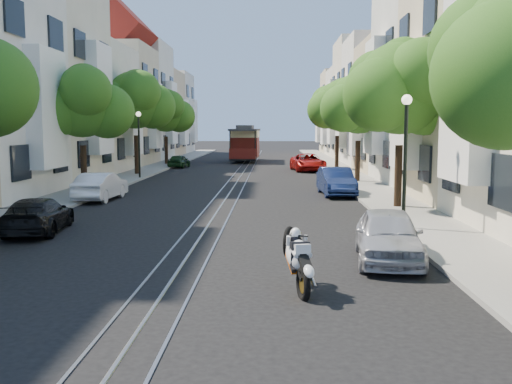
# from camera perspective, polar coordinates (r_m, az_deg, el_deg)

# --- Properties ---
(ground) EXTENTS (200.00, 200.00, 0.00)m
(ground) POSITION_cam_1_polar(r_m,az_deg,el_deg) (42.10, -1.27, 2.00)
(ground) COLOR black
(ground) RESTS_ON ground
(sidewalk_east) EXTENTS (2.50, 80.00, 0.12)m
(sidewalk_east) POSITION_cam_1_polar(r_m,az_deg,el_deg) (42.34, 8.58, 2.03)
(sidewalk_east) COLOR gray
(sidewalk_east) RESTS_ON ground
(sidewalk_west) EXTENTS (2.50, 80.00, 0.12)m
(sidewalk_west) POSITION_cam_1_polar(r_m,az_deg,el_deg) (43.08, -10.95, 2.06)
(sidewalk_west) COLOR gray
(sidewalk_west) RESTS_ON ground
(rail_left) EXTENTS (0.06, 80.00, 0.02)m
(rail_left) POSITION_cam_1_polar(r_m,az_deg,el_deg) (42.13, -2.02, 2.01)
(rail_left) COLOR gray
(rail_left) RESTS_ON ground
(rail_slot) EXTENTS (0.06, 80.00, 0.02)m
(rail_slot) POSITION_cam_1_polar(r_m,az_deg,el_deg) (42.10, -1.27, 2.01)
(rail_slot) COLOR gray
(rail_slot) RESTS_ON ground
(rail_right) EXTENTS (0.06, 80.00, 0.02)m
(rail_right) POSITION_cam_1_polar(r_m,az_deg,el_deg) (42.07, -0.52, 2.01)
(rail_right) COLOR gray
(rail_right) RESTS_ON ground
(lane_line) EXTENTS (0.08, 80.00, 0.01)m
(lane_line) POSITION_cam_1_polar(r_m,az_deg,el_deg) (42.10, -1.27, 2.00)
(lane_line) COLOR tan
(lane_line) RESTS_ON ground
(townhouses_east) EXTENTS (7.75, 72.00, 12.00)m
(townhouses_east) POSITION_cam_1_polar(r_m,az_deg,el_deg) (42.98, 14.91, 8.79)
(townhouses_east) COLOR beige
(townhouses_east) RESTS_ON ground
(townhouses_west) EXTENTS (7.75, 72.00, 11.76)m
(townhouses_west) POSITION_cam_1_polar(r_m,az_deg,el_deg) (44.16, -17.04, 8.52)
(townhouses_west) COLOR silver
(townhouses_west) RESTS_ON ground
(tree_e_b) EXTENTS (4.93, 4.08, 6.68)m
(tree_e_b) POSITION_cam_1_polar(r_m,az_deg,el_deg) (23.50, 14.42, 9.84)
(tree_e_b) COLOR black
(tree_e_b) RESTS_ON ground
(tree_e_c) EXTENTS (4.84, 3.99, 6.52)m
(tree_e_c) POSITION_cam_1_polar(r_m,az_deg,el_deg) (34.30, 10.34, 8.57)
(tree_e_c) COLOR black
(tree_e_c) RESTS_ON ground
(tree_e_d) EXTENTS (5.01, 4.16, 6.85)m
(tree_e_d) POSITION_cam_1_polar(r_m,az_deg,el_deg) (45.21, 8.24, 8.41)
(tree_e_d) COLOR black
(tree_e_d) RESTS_ON ground
(tree_w_b) EXTENTS (4.72, 3.87, 6.27)m
(tree_w_b) POSITION_cam_1_polar(r_m,az_deg,el_deg) (29.42, -16.94, 8.38)
(tree_w_b) COLOR black
(tree_w_b) RESTS_ON ground
(tree_w_c) EXTENTS (5.13, 4.28, 7.09)m
(tree_w_c) POSITION_cam_1_polar(r_m,az_deg,el_deg) (40.03, -11.90, 8.89)
(tree_w_c) COLOR black
(tree_w_c) RESTS_ON ground
(tree_w_d) EXTENTS (4.84, 3.99, 6.52)m
(tree_w_d) POSITION_cam_1_polar(r_m,az_deg,el_deg) (50.77, -8.96, 7.87)
(tree_w_d) COLOR black
(tree_w_d) RESTS_ON ground
(lamp_east) EXTENTS (0.32, 0.32, 4.16)m
(lamp_east) POSITION_cam_1_polar(r_m,az_deg,el_deg) (18.39, 14.74, 4.94)
(lamp_east) COLOR black
(lamp_east) RESTS_ON ground
(lamp_west) EXTENTS (0.32, 0.32, 4.16)m
(lamp_west) POSITION_cam_1_polar(r_m,az_deg,el_deg) (36.90, -11.64, 5.66)
(lamp_west) COLOR black
(lamp_west) RESTS_ON ground
(sportbike_rider) EXTENTS (0.60, 1.77, 1.28)m
(sportbike_rider) POSITION_cam_1_polar(r_m,az_deg,el_deg) (11.38, 4.14, -6.45)
(sportbike_rider) COLOR black
(sportbike_rider) RESTS_ON ground
(cable_car) EXTENTS (2.76, 8.37, 3.20)m
(cable_car) POSITION_cam_1_polar(r_m,az_deg,el_deg) (55.49, -1.08, 5.03)
(cable_car) COLOR black
(cable_car) RESTS_ON ground
(parked_car_e_near) EXTENTS (1.95, 3.95, 1.29)m
(parked_car_e_near) POSITION_cam_1_polar(r_m,az_deg,el_deg) (14.33, 13.08, -4.23)
(parked_car_e_near) COLOR #A1A3AD
(parked_car_e_near) RESTS_ON ground
(parked_car_e_mid) EXTENTS (1.65, 4.15, 1.34)m
(parked_car_e_mid) POSITION_cam_1_polar(r_m,az_deg,el_deg) (27.90, 8.01, 1.05)
(parked_car_e_mid) COLOR #0D1942
(parked_car_e_mid) RESTS_ON ground
(parked_car_e_far) EXTENTS (2.73, 4.98, 1.32)m
(parked_car_e_far) POSITION_cam_1_polar(r_m,az_deg,el_deg) (43.28, 5.21, 2.97)
(parked_car_e_far) COLOR maroon
(parked_car_e_far) RESTS_ON ground
(parked_car_w_near) EXTENTS (1.99, 3.97, 1.11)m
(parked_car_w_near) POSITION_cam_1_polar(r_m,az_deg,el_deg) (19.01, -20.97, -2.18)
(parked_car_w_near) COLOR black
(parked_car_w_near) RESTS_ON ground
(parked_car_w_mid) EXTENTS (1.55, 3.90, 1.26)m
(parked_car_w_mid) POSITION_cam_1_polar(r_m,az_deg,el_deg) (26.65, -15.26, 0.55)
(parked_car_w_mid) COLOR white
(parked_car_w_mid) RESTS_ON ground
(parked_car_w_far) EXTENTS (1.63, 3.30, 1.08)m
(parked_car_w_far) POSITION_cam_1_polar(r_m,az_deg,el_deg) (47.25, -7.70, 3.08)
(parked_car_w_far) COLOR black
(parked_car_w_far) RESTS_ON ground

